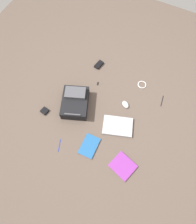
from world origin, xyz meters
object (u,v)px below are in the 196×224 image
(computer_mouse, at_px, (125,104))
(laptop, at_px, (118,126))
(backpack, at_px, (75,102))
(book_manual, at_px, (89,146))
(usb_stick, at_px, (98,84))
(earbud_pouch, at_px, (45,111))
(book_blue, at_px, (123,166))
(power_brick, at_px, (99,65))
(pen_black, at_px, (162,101))
(pen_blue, at_px, (59,145))
(cable_coil, at_px, (142,85))

(computer_mouse, bearing_deg, laptop, -138.38)
(laptop, bearing_deg, backpack, 177.04)
(book_manual, relative_size, usb_stick, 5.62)
(backpack, xyz_separation_m, earbud_pouch, (-0.29, -0.24, -0.06))
(computer_mouse, xyz_separation_m, earbud_pouch, (-0.82, -0.50, -0.01))
(laptop, relative_size, book_blue, 1.35)
(earbud_pouch, height_order, usb_stick, earbud_pouch)
(power_brick, xyz_separation_m, usb_stick, (0.11, -0.26, -0.01))
(computer_mouse, height_order, usb_stick, computer_mouse)
(backpack, bearing_deg, book_blue, -27.17)
(computer_mouse, relative_size, earbud_pouch, 1.29)
(computer_mouse, height_order, earbud_pouch, computer_mouse)
(book_manual, height_order, pen_black, book_manual)
(laptop, distance_m, book_manual, 0.39)
(book_blue, relative_size, pen_black, 1.97)
(backpack, relative_size, book_blue, 1.61)
(pen_blue, height_order, usb_stick, same)
(pen_black, height_order, pen_blue, pen_black)
(cable_coil, relative_size, pen_black, 0.74)
(book_blue, xyz_separation_m, usb_stick, (-0.69, 0.79, -0.01))
(book_blue, height_order, usb_stick, book_blue)
(computer_mouse, height_order, pen_blue, computer_mouse)
(computer_mouse, xyz_separation_m, usb_stick, (-0.43, 0.12, -0.01))
(backpack, xyz_separation_m, usb_stick, (0.11, 0.38, -0.07))
(book_manual, bearing_deg, laptop, 61.97)
(computer_mouse, height_order, cable_coil, computer_mouse)
(backpack, relative_size, laptop, 1.19)
(backpack, height_order, laptop, backpack)
(laptop, distance_m, pen_blue, 0.69)
(computer_mouse, relative_size, pen_black, 0.68)
(book_blue, bearing_deg, book_manual, 175.58)
(backpack, distance_m, earbud_pouch, 0.38)
(backpack, bearing_deg, pen_black, 29.18)
(backpack, distance_m, book_blue, 0.90)
(book_blue, xyz_separation_m, computer_mouse, (-0.26, 0.67, 0.01))
(backpack, xyz_separation_m, power_brick, (-0.01, 0.64, -0.06))
(pen_black, distance_m, pen_blue, 1.32)
(earbud_pouch, bearing_deg, power_brick, 72.43)
(book_blue, height_order, power_brick, power_brick)
(backpack, distance_m, pen_black, 1.05)
(pen_blue, bearing_deg, power_brick, 94.34)
(book_manual, bearing_deg, earbud_pouch, 168.60)
(usb_stick, bearing_deg, book_blue, -48.84)
(cable_coil, height_order, pen_black, cable_coil)
(book_manual, height_order, cable_coil, book_manual)
(book_blue, height_order, cable_coil, book_blue)
(earbud_pouch, relative_size, usb_stick, 1.75)
(backpack, bearing_deg, cable_coil, 45.04)
(pen_blue, xyz_separation_m, usb_stick, (0.03, 0.90, 0.00))
(cable_coil, height_order, earbud_pouch, earbud_pouch)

